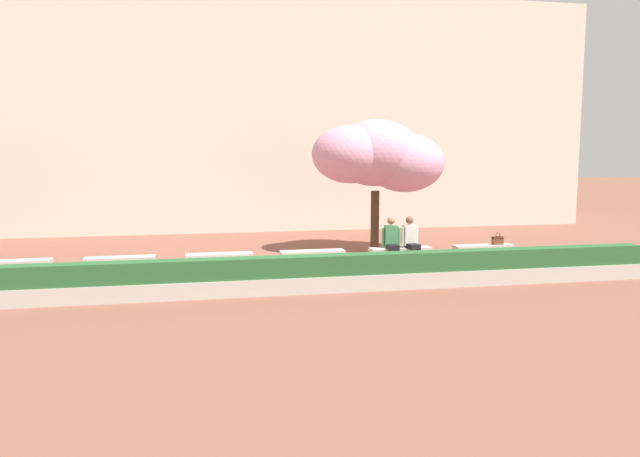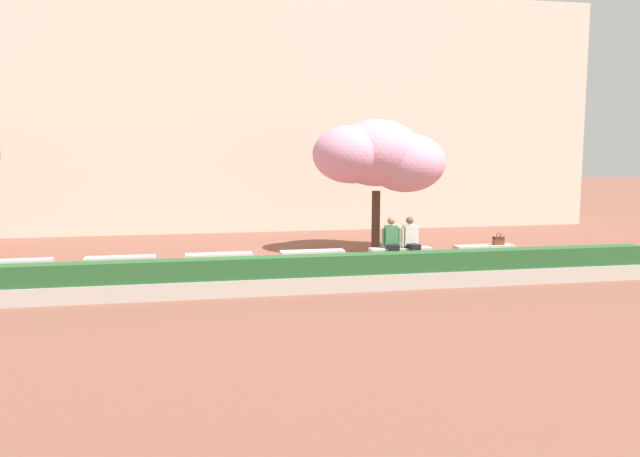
{
  "view_description": "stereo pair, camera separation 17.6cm",
  "coord_description": "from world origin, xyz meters",
  "px_view_note": "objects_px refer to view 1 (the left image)",
  "views": [
    {
      "loc": [
        -1.9,
        -15.81,
        3.02
      ],
      "look_at": [
        1.45,
        0.2,
        1.0
      ],
      "focal_mm": 35.0,
      "sensor_mm": 36.0,
      "label": 1
    },
    {
      "loc": [
        -1.73,
        -15.84,
        3.02
      ],
      "look_at": [
        1.45,
        0.2,
        1.0
      ],
      "focal_mm": 35.0,
      "sensor_mm": 36.0,
      "label": 2
    }
  ],
  "objects_px": {
    "stone_bench_near_east": "(313,256)",
    "cherry_tree_main": "(377,156)",
    "stone_bench_near_west": "(120,263)",
    "person_seated_left": "(392,239)",
    "handbag": "(498,240)",
    "stone_bench_west_end": "(14,267)",
    "person_seated_right": "(411,238)",
    "stone_bench_center": "(219,259)",
    "stone_bench_far_east": "(483,250)",
    "stone_bench_east_end": "(400,253)"
  },
  "relations": [
    {
      "from": "stone_bench_west_end",
      "to": "stone_bench_near_west",
      "type": "distance_m",
      "value": 2.42
    },
    {
      "from": "stone_bench_near_east",
      "to": "person_seated_left",
      "type": "bearing_deg",
      "value": -1.42
    },
    {
      "from": "stone_bench_west_end",
      "to": "stone_bench_near_west",
      "type": "xyz_separation_m",
      "value": [
        2.42,
        0.0,
        0.0
      ]
    },
    {
      "from": "stone_bench_west_end",
      "to": "stone_bench_near_west",
      "type": "bearing_deg",
      "value": 0.0
    },
    {
      "from": "stone_bench_near_west",
      "to": "stone_bench_far_east",
      "type": "distance_m",
      "value": 9.67
    },
    {
      "from": "stone_bench_center",
      "to": "cherry_tree_main",
      "type": "bearing_deg",
      "value": 24.02
    },
    {
      "from": "stone_bench_west_end",
      "to": "person_seated_left",
      "type": "height_order",
      "value": "person_seated_left"
    },
    {
      "from": "stone_bench_center",
      "to": "person_seated_left",
      "type": "relative_size",
      "value": 1.31
    },
    {
      "from": "stone_bench_far_east",
      "to": "cherry_tree_main",
      "type": "height_order",
      "value": "cherry_tree_main"
    },
    {
      "from": "stone_bench_west_end",
      "to": "stone_bench_east_end",
      "type": "xyz_separation_m",
      "value": [
        9.67,
        0.0,
        0.0
      ]
    },
    {
      "from": "stone_bench_east_end",
      "to": "person_seated_left",
      "type": "xyz_separation_m",
      "value": [
        -0.27,
        -0.05,
        0.4
      ]
    },
    {
      "from": "person_seated_left",
      "to": "cherry_tree_main",
      "type": "relative_size",
      "value": 0.32
    },
    {
      "from": "stone_bench_center",
      "to": "stone_bench_near_west",
      "type": "bearing_deg",
      "value": 180.0
    },
    {
      "from": "stone_bench_west_end",
      "to": "stone_bench_east_end",
      "type": "distance_m",
      "value": 9.67
    },
    {
      "from": "stone_bench_near_west",
      "to": "person_seated_left",
      "type": "xyz_separation_m",
      "value": [
        6.98,
        -0.05,
        0.4
      ]
    },
    {
      "from": "stone_bench_west_end",
      "to": "person_seated_right",
      "type": "relative_size",
      "value": 1.31
    },
    {
      "from": "stone_bench_near_east",
      "to": "stone_bench_far_east",
      "type": "relative_size",
      "value": 1.0
    },
    {
      "from": "person_seated_right",
      "to": "stone_bench_near_east",
      "type": "bearing_deg",
      "value": 178.87
    },
    {
      "from": "stone_bench_east_end",
      "to": "stone_bench_west_end",
      "type": "bearing_deg",
      "value": 180.0
    },
    {
      "from": "stone_bench_near_west",
      "to": "person_seated_right",
      "type": "height_order",
      "value": "person_seated_right"
    },
    {
      "from": "stone_bench_far_east",
      "to": "person_seated_left",
      "type": "xyz_separation_m",
      "value": [
        -2.68,
        -0.05,
        0.4
      ]
    },
    {
      "from": "stone_bench_center",
      "to": "stone_bench_east_end",
      "type": "height_order",
      "value": "same"
    },
    {
      "from": "stone_bench_near_west",
      "to": "person_seated_right",
      "type": "bearing_deg",
      "value": -0.4
    },
    {
      "from": "stone_bench_near_east",
      "to": "handbag",
      "type": "height_order",
      "value": "handbag"
    },
    {
      "from": "handbag",
      "to": "cherry_tree_main",
      "type": "bearing_deg",
      "value": 142.78
    },
    {
      "from": "stone_bench_west_end",
      "to": "stone_bench_near_west",
      "type": "relative_size",
      "value": 1.0
    },
    {
      "from": "stone_bench_east_end",
      "to": "cherry_tree_main",
      "type": "xyz_separation_m",
      "value": [
        -0.02,
        2.15,
        2.58
      ]
    },
    {
      "from": "handbag",
      "to": "stone_bench_near_west",
      "type": "bearing_deg",
      "value": 179.89
    },
    {
      "from": "stone_bench_center",
      "to": "cherry_tree_main",
      "type": "xyz_separation_m",
      "value": [
        4.82,
        2.15,
        2.58
      ]
    },
    {
      "from": "stone_bench_west_end",
      "to": "stone_bench_near_east",
      "type": "height_order",
      "value": "same"
    },
    {
      "from": "stone_bench_near_west",
      "to": "person_seated_right",
      "type": "xyz_separation_m",
      "value": [
        7.52,
        -0.05,
        0.4
      ]
    },
    {
      "from": "person_seated_left",
      "to": "stone_bench_near_west",
      "type": "bearing_deg",
      "value": 179.56
    },
    {
      "from": "stone_bench_west_end",
      "to": "stone_bench_east_end",
      "type": "bearing_deg",
      "value": 0.0
    },
    {
      "from": "stone_bench_near_west",
      "to": "stone_bench_east_end",
      "type": "xyz_separation_m",
      "value": [
        7.25,
        0.0,
        0.0
      ]
    },
    {
      "from": "stone_bench_center",
      "to": "stone_bench_east_end",
      "type": "distance_m",
      "value": 4.83
    },
    {
      "from": "stone_bench_west_end",
      "to": "person_seated_right",
      "type": "xyz_separation_m",
      "value": [
        9.94,
        -0.05,
        0.4
      ]
    },
    {
      "from": "stone_bench_near_west",
      "to": "person_seated_left",
      "type": "bearing_deg",
      "value": -0.44
    },
    {
      "from": "stone_bench_near_west",
      "to": "person_seated_left",
      "type": "relative_size",
      "value": 1.31
    },
    {
      "from": "stone_bench_west_end",
      "to": "stone_bench_near_east",
      "type": "bearing_deg",
      "value": 0.0
    },
    {
      "from": "stone_bench_near_west",
      "to": "cherry_tree_main",
      "type": "bearing_deg",
      "value": 16.53
    },
    {
      "from": "stone_bench_east_end",
      "to": "person_seated_right",
      "type": "height_order",
      "value": "person_seated_right"
    },
    {
      "from": "stone_bench_far_east",
      "to": "handbag",
      "type": "distance_m",
      "value": 0.5
    },
    {
      "from": "stone_bench_near_east",
      "to": "handbag",
      "type": "relative_size",
      "value": 4.97
    },
    {
      "from": "stone_bench_near_west",
      "to": "stone_bench_center",
      "type": "distance_m",
      "value": 2.42
    },
    {
      "from": "stone_bench_near_east",
      "to": "cherry_tree_main",
      "type": "height_order",
      "value": "cherry_tree_main"
    },
    {
      "from": "stone_bench_near_west",
      "to": "stone_bench_far_east",
      "type": "height_order",
      "value": "same"
    },
    {
      "from": "stone_bench_west_end",
      "to": "stone_bench_east_end",
      "type": "relative_size",
      "value": 1.0
    },
    {
      "from": "cherry_tree_main",
      "to": "stone_bench_near_east",
      "type": "bearing_deg",
      "value": -138.19
    },
    {
      "from": "person_seated_right",
      "to": "cherry_tree_main",
      "type": "bearing_deg",
      "value": 97.47
    },
    {
      "from": "stone_bench_west_end",
      "to": "handbag",
      "type": "distance_m",
      "value": 12.51
    }
  ]
}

